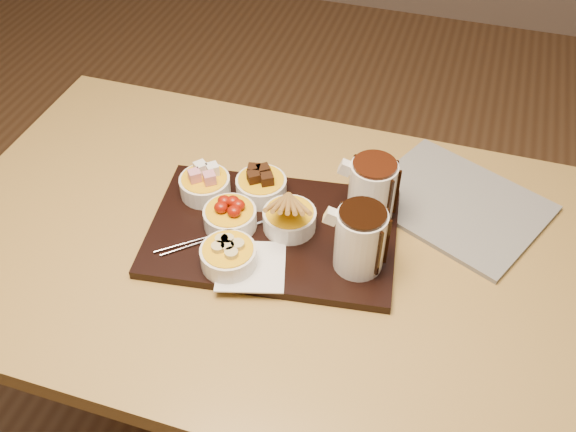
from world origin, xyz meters
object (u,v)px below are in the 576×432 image
(pitcher_milk_chocolate, at_px, (372,191))
(newspaper, at_px, (456,204))
(serving_board, at_px, (273,232))
(dining_table, at_px, (253,270))
(pitcher_dark_chocolate, at_px, (360,240))
(bowl_strawberries, at_px, (230,218))

(pitcher_milk_chocolate, distance_m, newspaper, 0.20)
(newspaper, bearing_deg, serving_board, -124.75)
(dining_table, height_order, pitcher_dark_chocolate, pitcher_dark_chocolate)
(serving_board, distance_m, pitcher_milk_chocolate, 0.20)
(serving_board, xyz_separation_m, newspaper, (0.32, 0.19, -0.00))
(pitcher_milk_chocolate, bearing_deg, pitcher_dark_chocolate, -94.40)
(bowl_strawberries, bearing_deg, pitcher_milk_chocolate, 24.11)
(pitcher_dark_chocolate, bearing_deg, newspaper, 48.69)
(pitcher_dark_chocolate, bearing_deg, pitcher_milk_chocolate, 85.60)
(dining_table, bearing_deg, pitcher_dark_chocolate, -6.41)
(pitcher_dark_chocolate, height_order, pitcher_milk_chocolate, same)
(serving_board, distance_m, newspaper, 0.37)
(pitcher_milk_chocolate, xyz_separation_m, newspaper, (0.16, 0.10, -0.07))
(pitcher_dark_chocolate, bearing_deg, bowl_strawberries, 167.35)
(bowl_strawberries, xyz_separation_m, newspaper, (0.40, 0.20, -0.03))
(dining_table, distance_m, serving_board, 0.12)
(pitcher_milk_chocolate, relative_size, newspaper, 0.37)
(pitcher_dark_chocolate, distance_m, pitcher_milk_chocolate, 0.13)
(pitcher_milk_chocolate, bearing_deg, bowl_strawberries, -163.61)
(pitcher_dark_chocolate, bearing_deg, dining_table, 165.87)
(pitcher_milk_chocolate, height_order, newspaper, pitcher_milk_chocolate)
(serving_board, distance_m, pitcher_dark_chocolate, 0.19)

